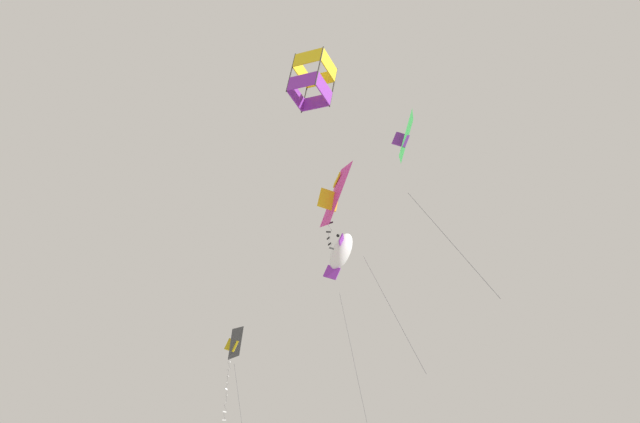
% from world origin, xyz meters
% --- Properties ---
extents(kite_delta_mid_left, '(4.34, 2.80, 8.64)m').
position_xyz_m(kite_delta_mid_left, '(-3.30, -2.02, 30.61)').
color(kite_delta_mid_left, '#DB2D93').
extents(kite_delta_far_centre, '(2.95, 2.20, 6.54)m').
position_xyz_m(kite_delta_far_centre, '(-8.23, -2.92, 29.43)').
color(kite_delta_far_centre, green).
extents(kite_delta_upper_right, '(2.04, 1.25, 5.53)m').
position_xyz_m(kite_delta_upper_right, '(6.19, -0.00, 28.64)').
color(kite_delta_upper_right, black).
extents(kite_box_low_drifter, '(2.00, 2.03, 2.15)m').
position_xyz_m(kite_box_low_drifter, '(-5.36, -0.63, 34.42)').
color(kite_box_low_drifter, yellow).
extents(kite_fish_highest, '(2.42, 1.77, 10.19)m').
position_xyz_m(kite_fish_highest, '(2.15, -3.98, 31.86)').
color(kite_fish_highest, white).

